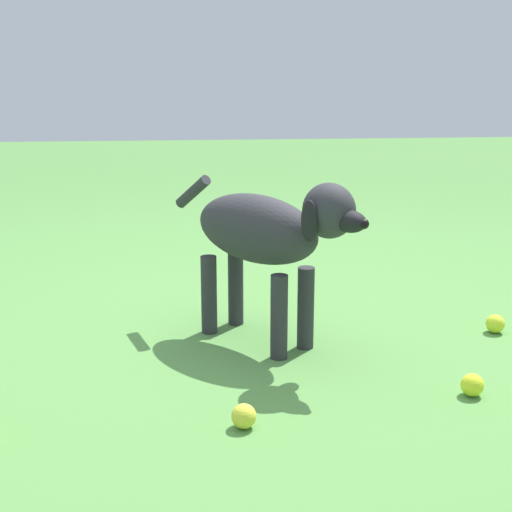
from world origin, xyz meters
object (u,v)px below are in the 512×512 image
object	(u,v)px
tennis_ball_0	(472,385)
tennis_ball_1	(244,416)
dog	(267,234)
tennis_ball_3	(495,324)

from	to	relation	value
tennis_ball_0	tennis_ball_1	distance (m)	0.68
dog	tennis_ball_1	distance (m)	0.70
tennis_ball_0	tennis_ball_3	bearing A→B (deg)	-119.57
dog	tennis_ball_0	world-z (taller)	dog
tennis_ball_0	tennis_ball_1	size ratio (longest dim) A/B	1.00
tennis_ball_1	tennis_ball_3	xyz separation A→B (m)	(-0.95, -0.62, 0.00)
dog	tennis_ball_0	xyz separation A→B (m)	(-0.54, 0.47, -0.35)
dog	tennis_ball_3	world-z (taller)	dog
dog	tennis_ball_3	bearing A→B (deg)	52.15
tennis_ball_3	tennis_ball_0	bearing A→B (deg)	60.43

